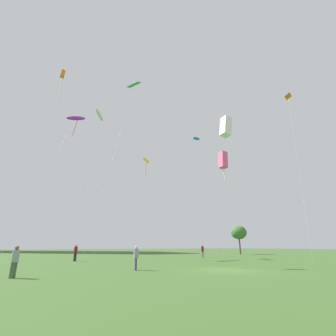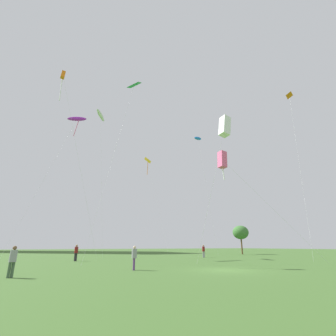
# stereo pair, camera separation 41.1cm
# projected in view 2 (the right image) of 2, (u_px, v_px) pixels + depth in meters

# --- Properties ---
(ground) EXTENTS (280.00, 280.00, 0.00)m
(ground) POSITION_uv_depth(u_px,v_px,m) (227.00, 270.00, 18.05)
(ground) COLOR #3D6028
(person_standing_0) EXTENTS (0.38, 0.38, 1.72)m
(person_standing_0) POSITION_uv_depth(u_px,v_px,m) (134.00, 256.00, 18.34)
(person_standing_0) COLOR #593372
(person_standing_0) RESTS_ON ground
(person_standing_1) EXTENTS (0.38, 0.38, 1.71)m
(person_standing_1) POSITION_uv_depth(u_px,v_px,m) (13.00, 259.00, 14.00)
(person_standing_1) COLOR #3F593F
(person_standing_1) RESTS_ON ground
(person_standing_2) EXTENTS (0.41, 0.41, 1.86)m
(person_standing_2) POSITION_uv_depth(u_px,v_px,m) (76.00, 252.00, 29.25)
(person_standing_2) COLOR #2D2D33
(person_standing_2) RESTS_ON ground
(person_standing_3) EXTENTS (0.42, 0.42, 1.87)m
(person_standing_3) POSITION_uv_depth(u_px,v_px,m) (204.00, 250.00, 38.25)
(person_standing_3) COLOR gray
(person_standing_3) RESTS_ON ground
(kite_flying_0) EXTENTS (6.46, 3.65, 25.66)m
(kite_flying_0) POSITION_uv_depth(u_px,v_px,m) (290.00, 98.00, 40.09)
(kite_flying_0) COLOR silver
(kite_flying_0) RESTS_ON ground
(kite_flying_1) EXTENTS (3.71, 4.65, 26.62)m
(kite_flying_1) POSITION_uv_depth(u_px,v_px,m) (198.00, 138.00, 57.41)
(kite_flying_1) COLOR silver
(kite_flying_1) RESTS_ON ground
(kite_flying_2) EXTENTS (8.95, 8.03, 23.84)m
(kite_flying_2) POSITION_uv_depth(u_px,v_px,m) (77.00, 119.00, 42.28)
(kite_flying_2) COLOR silver
(kite_flying_2) RESTS_ON ground
(kite_flying_3) EXTENTS (3.30, 4.04, 26.34)m
(kite_flying_3) POSITION_uv_depth(u_px,v_px,m) (101.00, 115.00, 47.28)
(kite_flying_3) COLOR silver
(kite_flying_3) RESTS_ON ground
(kite_flying_4) EXTENTS (7.86, 8.17, 26.71)m
(kite_flying_4) POSITION_uv_depth(u_px,v_px,m) (134.00, 85.00, 38.45)
(kite_flying_4) COLOR silver
(kite_flying_4) RESTS_ON ground
(kite_flying_5) EXTENTS (2.64, 8.20, 22.63)m
(kite_flying_5) POSITION_uv_depth(u_px,v_px,m) (148.00, 161.00, 60.07)
(kite_flying_5) COLOR silver
(kite_flying_5) RESTS_ON ground
(kite_flying_6) EXTENTS (1.17, 5.36, 13.78)m
(kite_flying_6) POSITION_uv_depth(u_px,v_px,m) (225.00, 126.00, 23.62)
(kite_flying_6) COLOR silver
(kite_flying_6) RESTS_ON ground
(kite_flying_7) EXTENTS (7.16, 2.26, 23.53)m
(kite_flying_7) POSITION_uv_depth(u_px,v_px,m) (63.00, 78.00, 31.76)
(kite_flying_7) COLOR silver
(kite_flying_7) RESTS_ON ground
(kite_flying_8) EXTENTS (9.38, 4.19, 10.99)m
(kite_flying_8) POSITION_uv_depth(u_px,v_px,m) (222.00, 160.00, 24.95)
(kite_flying_8) COLOR silver
(kite_flying_8) RESTS_ON ground
(park_tree_0) EXTENTS (3.44, 3.44, 6.06)m
(park_tree_0) POSITION_uv_depth(u_px,v_px,m) (241.00, 232.00, 54.29)
(park_tree_0) COLOR brown
(park_tree_0) RESTS_ON ground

